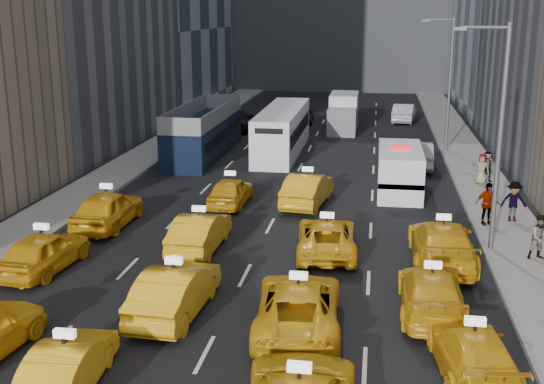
{
  "coord_description": "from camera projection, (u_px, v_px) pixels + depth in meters",
  "views": [
    {
      "loc": [
        4.54,
        -14.94,
        9.43
      ],
      "look_at": [
        0.32,
        12.47,
        2.0
      ],
      "focal_mm": 45.0,
      "sensor_mm": 36.0,
      "label": 1
    }
  ],
  "objects": [
    {
      "name": "sidewalk_west",
      "position": [
        132.0,
        164.0,
        42.76
      ],
      "size": [
        3.0,
        90.0,
        0.15
      ],
      "primitive_type": "cube",
      "color": "gray",
      "rests_on": "ground"
    },
    {
      "name": "sidewalk_east",
      "position": [
        477.0,
        176.0,
        39.67
      ],
      "size": [
        3.0,
        90.0,
        0.15
      ],
      "primitive_type": "cube",
      "color": "gray",
      "rests_on": "ground"
    },
    {
      "name": "curb_west",
      "position": [
        155.0,
        164.0,
        42.55
      ],
      "size": [
        0.15,
        90.0,
        0.18
      ],
      "primitive_type": "cube",
      "color": "slate",
      "rests_on": "ground"
    },
    {
      "name": "curb_east",
      "position": [
        452.0,
        175.0,
        39.88
      ],
      "size": [
        0.15,
        90.0,
        0.18
      ],
      "primitive_type": "cube",
      "color": "slate",
      "rests_on": "ground"
    },
    {
      "name": "streetlight_near",
      "position": [
        497.0,
        131.0,
        26.2
      ],
      "size": [
        2.15,
        0.22,
        9.0
      ],
      "color": "#595B60",
      "rests_on": "ground"
    },
    {
      "name": "streetlight_far",
      "position": [
        448.0,
        80.0,
        45.3
      ],
      "size": [
        2.15,
        0.22,
        9.0
      ],
      "color": "#595B60",
      "rests_on": "ground"
    },
    {
      "name": "taxi_5",
      "position": [
        67.0,
        366.0,
        17.31
      ],
      "size": [
        1.72,
        4.21,
        1.36
      ],
      "primitive_type": "imported",
      "rotation": [
        0.0,
        0.0,
        3.21
      ],
      "color": "gold",
      "rests_on": "ground"
    },
    {
      "name": "taxi_7",
      "position": [
        473.0,
        352.0,
        18.03
      ],
      "size": [
        2.4,
        4.8,
        1.34
      ],
      "primitive_type": "imported",
      "rotation": [
        0.0,
        0.0,
        3.26
      ],
      "color": "gold",
      "rests_on": "ground"
    },
    {
      "name": "taxi_8",
      "position": [
        44.0,
        252.0,
        25.25
      ],
      "size": [
        2.18,
        4.59,
        1.52
      ],
      "primitive_type": "imported",
      "rotation": [
        0.0,
        0.0,
        3.05
      ],
      "color": "gold",
      "rests_on": "ground"
    },
    {
      "name": "taxi_9",
      "position": [
        175.0,
        291.0,
        21.65
      ],
      "size": [
        1.93,
        4.92,
        1.6
      ],
      "primitive_type": "imported",
      "rotation": [
        0.0,
        0.0,
        3.09
      ],
      "color": "gold",
      "rests_on": "ground"
    },
    {
      "name": "taxi_10",
      "position": [
        298.0,
        305.0,
        20.67
      ],
      "size": [
        2.88,
        5.58,
        1.51
      ],
      "primitive_type": "imported",
      "rotation": [
        0.0,
        0.0,
        3.21
      ],
      "color": "gold",
      "rests_on": "ground"
    },
    {
      "name": "taxi_11",
      "position": [
        431.0,
        292.0,
        21.71
      ],
      "size": [
        2.03,
        4.95,
        1.43
      ],
      "primitive_type": "imported",
      "rotation": [
        0.0,
        0.0,
        3.14
      ],
      "color": "gold",
      "rests_on": "ground"
    },
    {
      "name": "taxi_12",
      "position": [
        108.0,
        209.0,
        30.41
      ],
      "size": [
        2.0,
        4.9,
        1.66
      ],
      "primitive_type": "imported",
      "rotation": [
        0.0,
        0.0,
        3.13
      ],
      "color": "gold",
      "rests_on": "ground"
    },
    {
      "name": "taxi_13",
      "position": [
        200.0,
        232.0,
        27.54
      ],
      "size": [
        1.7,
        4.61,
        1.51
      ],
      "primitive_type": "imported",
      "rotation": [
        0.0,
        0.0,
        3.12
      ],
      "color": "gold",
      "rests_on": "ground"
    },
    {
      "name": "taxi_14",
      "position": [
        327.0,
        237.0,
        27.12
      ],
      "size": [
        2.67,
        5.1,
        1.37
      ],
      "primitive_type": "imported",
      "rotation": [
        0.0,
        0.0,
        3.22
      ],
      "color": "gold",
      "rests_on": "ground"
    },
    {
      "name": "taxi_15",
      "position": [
        442.0,
        243.0,
        25.97
      ],
      "size": [
        2.42,
        5.72,
        1.65
      ],
      "primitive_type": "imported",
      "rotation": [
        0.0,
        0.0,
        3.16
      ],
      "color": "gold",
      "rests_on": "ground"
    },
    {
      "name": "taxi_16",
      "position": [
        230.0,
        191.0,
        33.83
      ],
      "size": [
        1.78,
        4.2,
        1.42
      ],
      "primitive_type": "imported",
      "rotation": [
        0.0,
        0.0,
        3.11
      ],
      "color": "gold",
      "rests_on": "ground"
    },
    {
      "name": "taxi_17",
      "position": [
        307.0,
        189.0,
        33.86
      ],
      "size": [
        2.32,
        5.06,
        1.61
      ],
      "primitive_type": "imported",
      "rotation": [
        0.0,
        0.0,
        3.01
      ],
      "color": "gold",
      "rests_on": "ground"
    },
    {
      "name": "nypd_van",
      "position": [
        400.0,
        171.0,
        36.15
      ],
      "size": [
        2.64,
        6.03,
        2.53
      ],
      "rotation": [
        0.0,
        0.0,
        0.06
      ],
      "color": "white",
      "rests_on": "ground"
    },
    {
      "name": "double_decker",
      "position": [
        204.0,
        131.0,
        45.11
      ],
      "size": [
        3.74,
        11.8,
        3.38
      ],
      "rotation": [
        0.0,
        0.0,
        -0.1
      ],
      "color": "black",
      "rests_on": "ground"
    },
    {
      "name": "city_bus",
      "position": [
        282.0,
        131.0,
        46.1
      ],
      "size": [
        3.8,
        11.9,
        3.02
      ],
      "rotation": [
        0.0,
        0.0,
        -0.12
      ],
      "color": "white",
      "rests_on": "ground"
    },
    {
      "name": "box_truck",
      "position": [
        343.0,
        113.0,
        54.58
      ],
      "size": [
        2.85,
        6.56,
        2.91
      ],
      "rotation": [
        0.0,
        0.0,
        -0.11
      ],
      "color": "silver",
      "rests_on": "ground"
    },
    {
      "name": "misc_car_0",
      "position": [
        417.0,
        154.0,
        41.91
      ],
      "size": [
        1.8,
        4.99,
        1.63
      ],
      "primitive_type": "imported",
      "rotation": [
        0.0,
        0.0,
        3.13
      ],
      "color": "#A8ABB0",
      "rests_on": "ground"
    },
    {
      "name": "misc_car_1",
      "position": [
        240.0,
        120.0,
        55.18
      ],
      "size": [
        3.0,
        5.75,
        1.55
      ],
      "primitive_type": "imported",
      "rotation": [
        0.0,
        0.0,
        3.06
      ],
      "color": "black",
      "rests_on": "ground"
    },
    {
      "name": "misc_car_2",
      "position": [
        344.0,
        114.0,
        59.5
      ],
      "size": [
        2.2,
        4.68,
        1.32
      ],
      "primitive_type": "imported",
      "rotation": [
        0.0,
        0.0,
        3.06
      ],
      "color": "gray",
      "rests_on": "ground"
    },
    {
      "name": "misc_car_3",
      "position": [
        303.0,
        114.0,
        58.43
      ],
      "size": [
        1.93,
        4.42,
        1.48
      ],
      "primitive_type": "imported",
      "rotation": [
        0.0,
        0.0,
        3.18
      ],
      "color": "black",
      "rests_on": "ground"
    },
    {
      "name": "misc_car_4",
      "position": [
        404.0,
        113.0,
        58.93
      ],
      "size": [
        2.22,
        5.04,
        1.61
      ],
      "primitive_type": "imported",
      "rotation": [
        0.0,
        0.0,
        3.03
      ],
      "color": "#B0B4B9",
      "rests_on": "ground"
    },
    {
      "name": "pedestrian_1",
      "position": [
        540.0,
        237.0,
        26.02
      ],
      "size": [
        0.94,
        0.66,
        1.75
      ],
      "primitive_type": "imported",
      "rotation": [
        0.0,
        0.0,
        0.24
      ],
      "color": "gray",
      "rests_on": "sidewalk_east"
    },
    {
      "name": "pedestrian_2",
      "position": [
        514.0,
        201.0,
        30.72
      ],
      "size": [
        1.19,
        0.5,
        1.84
      ],
      "primitive_type": "imported",
      "rotation": [
        0.0,
        0.0,
        0.01
      ],
      "color": "gray",
      "rests_on": "sidewalk_east"
    },
    {
      "name": "pedestrian_3",
      "position": [
        487.0,
        204.0,
        30.23
      ],
      "size": [
        1.23,
        0.84,
        1.92
      ],
      "primitive_type": "imported",
      "rotation": [
        0.0,
        0.0,
        0.32
      ],
      "color": "gray",
      "rests_on": "sidewalk_east"
    },
    {
      "name": "pedestrian_4",
      "position": [
        482.0,
        169.0,
        37.31
      ],
      "size": [
        0.88,
        0.55,
        1.69
      ],
      "primitive_type": "imported",
      "rotation": [
        0.0,
        0.0,
        -0.13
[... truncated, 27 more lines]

